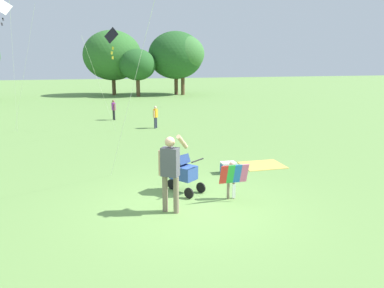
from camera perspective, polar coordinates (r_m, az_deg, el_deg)
name	(u,v)px	position (r m, az deg, el deg)	size (l,w,h in m)	color
ground_plane	(190,208)	(8.97, -0.26, -9.77)	(120.00, 120.00, 0.00)	#668E47
treeline_distant	(37,52)	(35.98, -22.82, 12.87)	(31.62, 8.19, 6.94)	brown
child_with_butterfly_kite	(232,176)	(9.32, 6.18, -4.99)	(0.73, 0.34, 0.98)	#7F705B
person_adult_flyer	(170,167)	(8.39, -3.36, -3.62)	(0.71, 0.50, 1.86)	#7F705B
stroller	(183,170)	(9.76, -1.43, -4.08)	(0.91, 1.03, 1.03)	black
kite_orange_delta	(111,39)	(18.34, -12.40, 15.50)	(1.59, 3.34, 4.94)	black
kite_green_novelty	(3,11)	(19.98, -27.14, 17.82)	(2.28, 2.82, 6.28)	white
person_red_shirt	(155,115)	(18.97, -5.65, 4.44)	(0.27, 0.31, 1.14)	#33384C
person_sitting_far	(114,108)	(21.94, -11.98, 5.42)	(0.22, 0.36, 1.17)	#232328
picnic_blanket	(262,165)	(12.60, 10.77, -3.20)	(1.38, 1.12, 0.02)	gold
cooler_box	(228,168)	(11.55, 5.62, -3.64)	(0.45, 0.33, 0.35)	#2D5BB7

